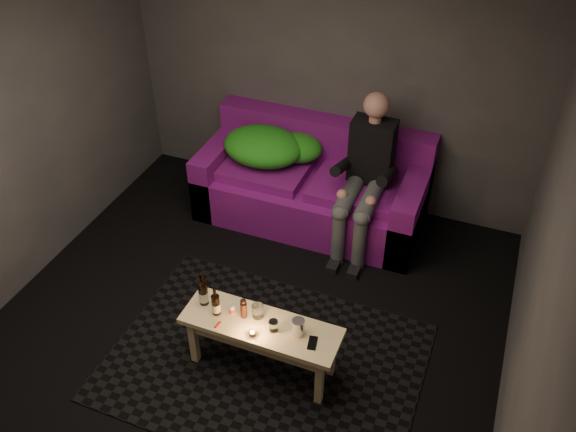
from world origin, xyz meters
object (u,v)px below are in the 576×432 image
object	(u,v)px
beer_bottle_a	(203,292)
steel_cup	(298,327)
sofa	(313,187)
beer_bottle_b	(216,304)
coffee_table	(261,332)
person	(365,173)

from	to	relation	value
beer_bottle_a	steel_cup	world-z (taller)	beer_bottle_a
sofa	beer_bottle_b	bearing A→B (deg)	-91.59
beer_bottle_a	steel_cup	distance (m)	0.76
coffee_table	beer_bottle_a	size ratio (longest dim) A/B	3.99
person	coffee_table	xyz separation A→B (m)	(-0.26, -1.76, -0.35)
coffee_table	beer_bottle_b	size ratio (longest dim) A/B	4.62
steel_cup	beer_bottle_b	bearing A→B (deg)	-176.24
sofa	beer_bottle_a	size ratio (longest dim) A/B	7.35
sofa	coffee_table	xyz separation A→B (m)	(0.29, -1.94, 0.06)
sofa	person	world-z (taller)	person
beer_bottle_b	steel_cup	xyz separation A→B (m)	(0.62, 0.04, -0.03)
beer_bottle_a	person	bearing A→B (deg)	67.02
steel_cup	sofa	bearing A→B (deg)	106.49
beer_bottle_a	beer_bottle_b	size ratio (longest dim) A/B	1.16
sofa	beer_bottle_a	xyz separation A→B (m)	(-0.19, -1.90, 0.25)
person	beer_bottle_a	bearing A→B (deg)	-112.98
coffee_table	person	bearing A→B (deg)	81.74
sofa	steel_cup	bearing A→B (deg)	-73.51
sofa	steel_cup	size ratio (longest dim) A/B	17.13
sofa	beer_bottle_b	size ratio (longest dim) A/B	8.50
coffee_table	sofa	bearing A→B (deg)	98.48
sofa	steel_cup	distance (m)	2.01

